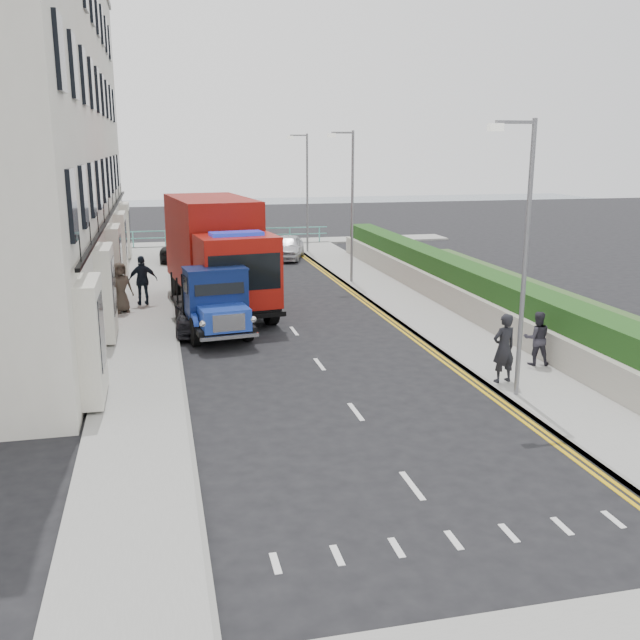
{
  "coord_description": "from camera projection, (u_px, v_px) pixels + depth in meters",
  "views": [
    {
      "loc": [
        -4.54,
        -17.83,
        6.4
      ],
      "look_at": [
        -0.01,
        1.87,
        1.4
      ],
      "focal_mm": 40.0,
      "sensor_mm": 36.0,
      "label": 1
    }
  ],
  "objects": [
    {
      "name": "ground",
      "position": [
        336.0,
        386.0,
        19.39
      ],
      "size": [
        120.0,
        120.0,
        0.0
      ],
      "primitive_type": "plane",
      "color": "black",
      "rests_on": "ground"
    },
    {
      "name": "pavement_west",
      "position": [
        143.0,
        318.0,
        26.76
      ],
      "size": [
        2.4,
        38.0,
        0.12
      ],
      "primitive_type": "cube",
      "color": "gray",
      "rests_on": "ground"
    },
    {
      "name": "pavement_east",
      "position": [
        408.0,
        304.0,
        29.05
      ],
      "size": [
        2.6,
        38.0,
        0.12
      ],
      "primitive_type": "cube",
      "color": "gray",
      "rests_on": "ground"
    },
    {
      "name": "promenade",
      "position": [
        228.0,
        243.0,
        46.82
      ],
      "size": [
        30.0,
        2.5,
        0.12
      ],
      "primitive_type": "cube",
      "color": "gray",
      "rests_on": "ground"
    },
    {
      "name": "sea_plane",
      "position": [
        198.0,
        206.0,
        76.16
      ],
      "size": [
        120.0,
        120.0,
        0.0
      ],
      "primitive_type": "plane",
      "color": "slate",
      "rests_on": "ground"
    },
    {
      "name": "terrace_west",
      "position": [
        22.0,
        124.0,
        27.91
      ],
      "size": [
        6.31,
        30.2,
        14.25
      ],
      "color": "silver",
      "rests_on": "ground"
    },
    {
      "name": "garden_east",
      "position": [
        452.0,
        282.0,
        29.26
      ],
      "size": [
        1.45,
        28.0,
        1.75
      ],
      "color": "#B2AD9E",
      "rests_on": "ground"
    },
    {
      "name": "seafront_railing",
      "position": [
        229.0,
        237.0,
        45.93
      ],
      "size": [
        13.0,
        0.08,
        1.11
      ],
      "color": "#59B2A5",
      "rests_on": "ground"
    },
    {
      "name": "lamp_near",
      "position": [
        522.0,
        245.0,
        17.45
      ],
      "size": [
        1.23,
        0.18,
        7.0
      ],
      "color": "slate",
      "rests_on": "ground"
    },
    {
      "name": "lamp_mid",
      "position": [
        350.0,
        198.0,
        32.59
      ],
      "size": [
        1.23,
        0.18,
        7.0
      ],
      "color": "slate",
      "rests_on": "ground"
    },
    {
      "name": "lamp_far",
      "position": [
        305.0,
        186.0,
        42.05
      ],
      "size": [
        1.23,
        0.18,
        7.0
      ],
      "color": "slate",
      "rests_on": "ground"
    },
    {
      "name": "bedford_lorry",
      "position": [
        215.0,
        306.0,
        24.04
      ],
      "size": [
        2.6,
        5.25,
        2.39
      ],
      "rotation": [
        0.0,
        0.0,
        0.13
      ],
      "color": "black",
      "rests_on": "ground"
    },
    {
      "name": "red_lorry",
      "position": [
        217.0,
        251.0,
        28.1
      ],
      "size": [
        3.83,
        8.55,
        4.33
      ],
      "rotation": [
        0.0,
        0.0,
        0.13
      ],
      "color": "black",
      "rests_on": "ground"
    },
    {
      "name": "parked_car_front",
      "position": [
        201.0,
        310.0,
        25.16
      ],
      "size": [
        2.01,
        4.32,
        1.43
      ],
      "primitive_type": "imported",
      "rotation": [
        0.0,
        0.0,
        -0.08
      ],
      "color": "black",
      "rests_on": "ground"
    },
    {
      "name": "parked_car_mid",
      "position": [
        204.0,
        285.0,
        30.01
      ],
      "size": [
        1.55,
        3.84,
        1.24
      ],
      "primitive_type": "imported",
      "rotation": [
        0.0,
        0.0,
        0.06
      ],
      "color": "#5370B3",
      "rests_on": "ground"
    },
    {
      "name": "parked_car_rear",
      "position": [
        206.0,
        282.0,
        30.0
      ],
      "size": [
        2.32,
        5.39,
        1.55
      ],
      "primitive_type": "imported",
      "rotation": [
        0.0,
        0.0,
        -0.03
      ],
      "color": "#9F9EA2",
      "rests_on": "ground"
    },
    {
      "name": "seafront_car_left",
      "position": [
        185.0,
        249.0,
        40.06
      ],
      "size": [
        3.06,
        5.14,
        1.34
      ],
      "primitive_type": "imported",
      "rotation": [
        0.0,
        0.0,
        2.96
      ],
      "color": "black",
      "rests_on": "ground"
    },
    {
      "name": "seafront_car_right",
      "position": [
        287.0,
        247.0,
        40.73
      ],
      "size": [
        2.79,
        4.32,
        1.37
      ],
      "primitive_type": "imported",
      "rotation": [
        0.0,
        0.0,
        -0.32
      ],
      "color": "silver",
      "rests_on": "ground"
    },
    {
      "name": "pedestrian_east_near",
      "position": [
        504.0,
        348.0,
        19.14
      ],
      "size": [
        0.77,
        0.58,
        1.9
      ],
      "primitive_type": "imported",
      "rotation": [
        0.0,
        0.0,
        3.33
      ],
      "color": "black",
      "rests_on": "pavement_east"
    },
    {
      "name": "pedestrian_east_far",
      "position": [
        537.0,
        338.0,
        20.69
      ],
      "size": [
        0.9,
        0.78,
        1.59
      ],
      "primitive_type": "imported",
      "rotation": [
        0.0,
        0.0,
        2.88
      ],
      "color": "#2D2B35",
      "rests_on": "pavement_east"
    },
    {
      "name": "pedestrian_west_near",
      "position": [
        143.0,
        280.0,
        28.45
      ],
      "size": [
        1.22,
        0.67,
        1.98
      ],
      "primitive_type": "imported",
      "rotation": [
        0.0,
        0.0,
        3.31
      ],
      "color": "black",
      "rests_on": "pavement_west"
    },
    {
      "name": "pedestrian_west_far",
      "position": [
        120.0,
        287.0,
        27.16
      ],
      "size": [
        1.12,
        0.96,
        1.94
      ],
      "primitive_type": "imported",
      "rotation": [
        0.0,
        0.0,
        0.44
      ],
      "color": "#3E362C",
      "rests_on": "pavement_west"
    }
  ]
}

